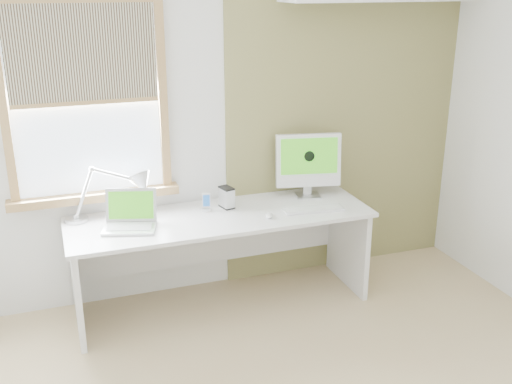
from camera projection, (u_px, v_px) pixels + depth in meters
name	position (u px, v px, depth m)	size (l,w,h in m)	color
room	(326.00, 201.00, 3.00)	(4.04, 3.54, 2.64)	tan
accent_wall	(344.00, 116.00, 4.86)	(2.00, 0.02, 2.60)	olive
window	(86.00, 103.00, 4.13)	(1.20, 0.14, 1.42)	olive
desk	(219.00, 237.00, 4.49)	(2.20, 0.70, 0.73)	white
desk_lamp	(130.00, 188.00, 4.32)	(0.69, 0.28, 0.39)	silver
laptop	(130.00, 218.00, 4.15)	(0.42, 0.37, 0.25)	silver
phone_dock	(206.00, 206.00, 4.44)	(0.09, 0.09, 0.14)	silver
external_drive	(227.00, 197.00, 4.49)	(0.10, 0.14, 0.16)	silver
imac	(308.00, 162.00, 4.68)	(0.51, 0.21, 0.50)	silver
keyboard	(314.00, 209.00, 4.46)	(0.46, 0.18, 0.02)	white
mouse	(269.00, 215.00, 4.33)	(0.05, 0.09, 0.03)	white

